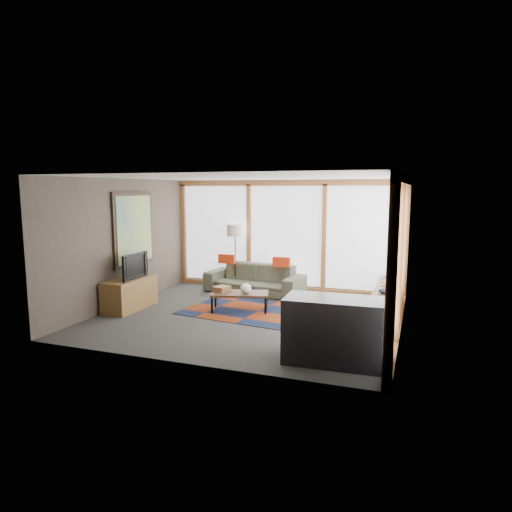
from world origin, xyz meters
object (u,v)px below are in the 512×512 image
(floor_lamp, at_px, (235,257))
(bookshelf, at_px, (386,301))
(tv_console, at_px, (130,294))
(bar_counter, at_px, (337,331))
(sofa, at_px, (254,279))
(coffee_table, at_px, (240,302))
(television, at_px, (131,266))

(floor_lamp, height_order, bookshelf, floor_lamp)
(bookshelf, relative_size, tv_console, 1.81)
(tv_console, relative_size, bar_counter, 0.87)
(sofa, distance_m, coffee_table, 1.60)
(floor_lamp, relative_size, bookshelf, 0.69)
(sofa, xyz_separation_m, television, (-1.81, -2.15, 0.55))
(tv_console, bearing_deg, floor_lamp, 60.80)
(sofa, bearing_deg, floor_lamp, 168.19)
(bookshelf, relative_size, television, 2.55)
(sofa, relative_size, bar_counter, 1.58)
(bar_counter, bearing_deg, tv_console, 159.40)
(sofa, xyz_separation_m, tv_console, (-1.87, -2.17, -0.02))
(floor_lamp, xyz_separation_m, tv_console, (-1.32, -2.35, -0.47))
(floor_lamp, relative_size, coffee_table, 1.41)
(tv_console, bearing_deg, coffee_table, 15.61)
(television, bearing_deg, floor_lamp, -31.86)
(sofa, xyz_separation_m, bookshelf, (3.00, -0.95, -0.05))
(floor_lamp, height_order, tv_console, floor_lamp)
(floor_lamp, height_order, coffee_table, floor_lamp)
(coffee_table, bearing_deg, floor_lamp, 115.04)
(tv_console, relative_size, television, 1.41)
(floor_lamp, relative_size, tv_console, 1.26)
(sofa, bearing_deg, television, -123.28)
(sofa, distance_m, bookshelf, 3.15)
(bookshelf, distance_m, television, 5.00)
(floor_lamp, relative_size, television, 1.77)
(bookshelf, bearing_deg, sofa, 162.43)
(bookshelf, bearing_deg, floor_lamp, 162.27)
(floor_lamp, bearing_deg, sofa, -18.63)
(coffee_table, height_order, bookshelf, bookshelf)
(floor_lamp, xyz_separation_m, television, (-1.26, -2.34, 0.09))
(coffee_table, distance_m, bar_counter, 3.08)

